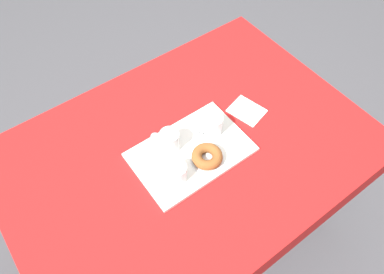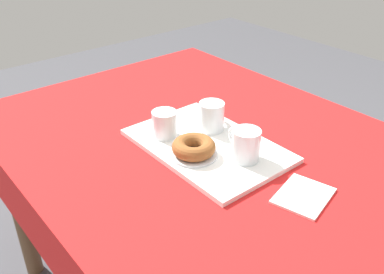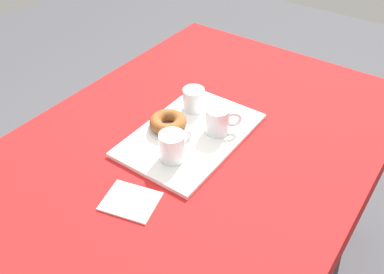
{
  "view_description": "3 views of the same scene",
  "coord_description": "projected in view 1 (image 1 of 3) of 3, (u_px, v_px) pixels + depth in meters",
  "views": [
    {
      "loc": [
        0.46,
        0.64,
        1.92
      ],
      "look_at": [
        -0.02,
        -0.0,
        0.78
      ],
      "focal_mm": 34.18,
      "sensor_mm": 36.0,
      "label": 1
    },
    {
      "loc": [
        -0.76,
        0.71,
        1.36
      ],
      "look_at": [
        0.03,
        0.06,
        0.76
      ],
      "focal_mm": 40.08,
      "sensor_mm": 36.0,
      "label": 2
    },
    {
      "loc": [
        -0.81,
        -0.56,
        1.54
      ],
      "look_at": [
        -0.01,
        0.01,
        0.74
      ],
      "focal_mm": 38.53,
      "sensor_mm": 36.0,
      "label": 3
    }
  ],
  "objects": [
    {
      "name": "ground_plane",
      "position": [
        189.0,
        221.0,
        2.02
      ],
      "size": [
        6.0,
        6.0,
        0.0
      ],
      "primitive_type": "plane",
      "color": "#47474C"
    },
    {
      "name": "donut_plate_left",
      "position": [
        207.0,
        160.0,
        1.38
      ],
      "size": [
        0.13,
        0.13,
        0.01
      ],
      "primitive_type": "cylinder",
      "color": "silver",
      "rests_on": "serving_tray"
    },
    {
      "name": "serving_tray",
      "position": [
        191.0,
        152.0,
        1.41
      ],
      "size": [
        0.44,
        0.29,
        0.01
      ],
      "primitive_type": "cube",
      "color": "white",
      "rests_on": "dining_table"
    },
    {
      "name": "tea_mug_right",
      "position": [
        212.0,
        125.0,
        1.42
      ],
      "size": [
        0.11,
        0.07,
        0.09
      ],
      "color": "white",
      "rests_on": "serving_tray"
    },
    {
      "name": "paper_napkin",
      "position": [
        247.0,
        111.0,
        1.53
      ],
      "size": [
        0.14,
        0.16,
        0.01
      ],
      "primitive_type": "cube",
      "rotation": [
        0.0,
        0.0,
        0.26
      ],
      "color": "white",
      "rests_on": "dining_table"
    },
    {
      "name": "water_glass_near",
      "position": [
        177.0,
        173.0,
        1.3
      ],
      "size": [
        0.07,
        0.07,
        0.08
      ],
      "color": "white",
      "rests_on": "serving_tray"
    },
    {
      "name": "sugar_donut_left",
      "position": [
        207.0,
        156.0,
        1.36
      ],
      "size": [
        0.12,
        0.12,
        0.04
      ],
      "primitive_type": "torus",
      "color": "brown",
      "rests_on": "donut_plate_left"
    },
    {
      "name": "dining_table",
      "position": [
        188.0,
        159.0,
        1.49
      ],
      "size": [
        1.42,
        1.01,
        0.73
      ],
      "color": "red",
      "rests_on": "ground"
    },
    {
      "name": "tea_mug_left",
      "position": [
        169.0,
        141.0,
        1.38
      ],
      "size": [
        0.09,
        0.1,
        0.09
      ],
      "color": "white",
      "rests_on": "serving_tray"
    }
  ]
}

